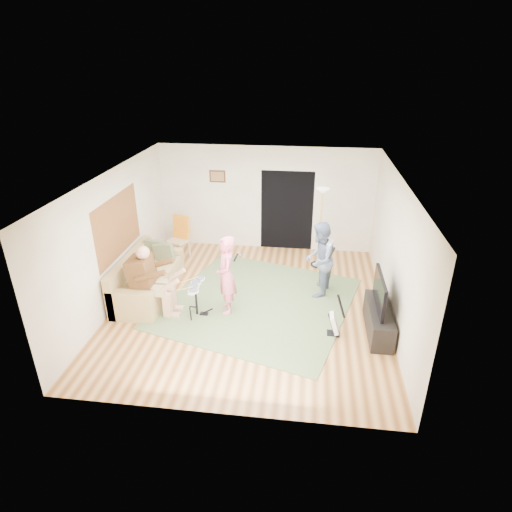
{
  "coord_description": "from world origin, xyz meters",
  "views": [
    {
      "loc": [
        1.09,
        -7.52,
        4.71
      ],
      "look_at": [
        0.09,
        0.3,
        0.99
      ],
      "focal_mm": 30.0,
      "sensor_mm": 36.0,
      "label": 1
    }
  ],
  "objects_px": {
    "guitarist": "(319,260)",
    "sofa": "(145,282)",
    "singer": "(226,275)",
    "torchiere_lamp": "(321,214)",
    "tv_cabinet": "(378,320)",
    "drum_kit": "(196,301)",
    "television": "(380,292)",
    "guitar_spare": "(335,323)",
    "dining_chair": "(179,244)"
  },
  "relations": [
    {
      "from": "guitarist",
      "to": "torchiere_lamp",
      "type": "bearing_deg",
      "value": -168.22
    },
    {
      "from": "sofa",
      "to": "dining_chair",
      "type": "bearing_deg",
      "value": 83.73
    },
    {
      "from": "guitarist",
      "to": "tv_cabinet",
      "type": "bearing_deg",
      "value": 53.9
    },
    {
      "from": "drum_kit",
      "to": "dining_chair",
      "type": "xyz_separation_m",
      "value": [
        -1.1,
        2.5,
        0.08
      ]
    },
    {
      "from": "sofa",
      "to": "guitar_spare",
      "type": "bearing_deg",
      "value": -13.88
    },
    {
      "from": "drum_kit",
      "to": "dining_chair",
      "type": "height_order",
      "value": "dining_chair"
    },
    {
      "from": "guitarist",
      "to": "dining_chair",
      "type": "xyz_separation_m",
      "value": [
        -3.48,
        1.36,
        -0.43
      ]
    },
    {
      "from": "television",
      "to": "drum_kit",
      "type": "bearing_deg",
      "value": 177.75
    },
    {
      "from": "drum_kit",
      "to": "guitarist",
      "type": "height_order",
      "value": "guitarist"
    },
    {
      "from": "guitar_spare",
      "to": "tv_cabinet",
      "type": "relative_size",
      "value": 0.61
    },
    {
      "from": "singer",
      "to": "television",
      "type": "bearing_deg",
      "value": 65.66
    },
    {
      "from": "sofa",
      "to": "television",
      "type": "height_order",
      "value": "television"
    },
    {
      "from": "singer",
      "to": "drum_kit",
      "type": "bearing_deg",
      "value": -85.46
    },
    {
      "from": "guitarist",
      "to": "drum_kit",
      "type": "bearing_deg",
      "value": -51.87
    },
    {
      "from": "television",
      "to": "guitarist",
      "type": "bearing_deg",
      "value": 130.02
    },
    {
      "from": "torchiere_lamp",
      "to": "dining_chair",
      "type": "distance_m",
      "value": 3.62
    },
    {
      "from": "torchiere_lamp",
      "to": "dining_chair",
      "type": "relative_size",
      "value": 1.78
    },
    {
      "from": "torchiere_lamp",
      "to": "dining_chair",
      "type": "xyz_separation_m",
      "value": [
        -3.5,
        -0.04,
        -0.95
      ]
    },
    {
      "from": "torchiere_lamp",
      "to": "drum_kit",
      "type": "bearing_deg",
      "value": -133.38
    },
    {
      "from": "singer",
      "to": "torchiere_lamp",
      "type": "bearing_deg",
      "value": 124.53
    },
    {
      "from": "guitarist",
      "to": "tv_cabinet",
      "type": "xyz_separation_m",
      "value": [
        1.12,
        -1.27,
        -0.57
      ]
    },
    {
      "from": "guitarist",
      "to": "dining_chair",
      "type": "relative_size",
      "value": 1.49
    },
    {
      "from": "drum_kit",
      "to": "singer",
      "type": "relative_size",
      "value": 0.44
    },
    {
      "from": "drum_kit",
      "to": "tv_cabinet",
      "type": "relative_size",
      "value": 0.51
    },
    {
      "from": "guitarist",
      "to": "sofa",
      "type": "bearing_deg",
      "value": -69.86
    },
    {
      "from": "torchiere_lamp",
      "to": "tv_cabinet",
      "type": "bearing_deg",
      "value": -67.68
    },
    {
      "from": "guitarist",
      "to": "television",
      "type": "xyz_separation_m",
      "value": [
        1.07,
        -1.27,
        0.03
      ]
    },
    {
      "from": "dining_chair",
      "to": "television",
      "type": "distance_m",
      "value": 5.27
    },
    {
      "from": "singer",
      "to": "dining_chair",
      "type": "bearing_deg",
      "value": -160.8
    },
    {
      "from": "drum_kit",
      "to": "guitar_spare",
      "type": "bearing_deg",
      "value": -7.11
    },
    {
      "from": "tv_cabinet",
      "to": "television",
      "type": "distance_m",
      "value": 0.6
    },
    {
      "from": "guitarist",
      "to": "dining_chair",
      "type": "height_order",
      "value": "guitarist"
    },
    {
      "from": "drum_kit",
      "to": "guitarist",
      "type": "relative_size",
      "value": 0.44
    },
    {
      "from": "guitar_spare",
      "to": "tv_cabinet",
      "type": "bearing_deg",
      "value": 13.84
    },
    {
      "from": "television",
      "to": "tv_cabinet",
      "type": "bearing_deg",
      "value": 0.0
    },
    {
      "from": "guitarist",
      "to": "torchiere_lamp",
      "type": "xyz_separation_m",
      "value": [
        0.02,
        1.4,
        0.52
      ]
    },
    {
      "from": "tv_cabinet",
      "to": "drum_kit",
      "type": "bearing_deg",
      "value": 177.78
    },
    {
      "from": "guitar_spare",
      "to": "television",
      "type": "relative_size",
      "value": 0.77
    },
    {
      "from": "sofa",
      "to": "guitarist",
      "type": "distance_m",
      "value": 3.75
    },
    {
      "from": "sofa",
      "to": "singer",
      "type": "distance_m",
      "value": 1.98
    },
    {
      "from": "dining_chair",
      "to": "television",
      "type": "height_order",
      "value": "television"
    },
    {
      "from": "singer",
      "to": "guitarist",
      "type": "bearing_deg",
      "value": 99.57
    },
    {
      "from": "singer",
      "to": "dining_chair",
      "type": "distance_m",
      "value": 2.85
    },
    {
      "from": "drum_kit",
      "to": "dining_chair",
      "type": "relative_size",
      "value": 0.65
    },
    {
      "from": "dining_chair",
      "to": "television",
      "type": "bearing_deg",
      "value": -11.55
    },
    {
      "from": "drum_kit",
      "to": "tv_cabinet",
      "type": "distance_m",
      "value": 3.5
    },
    {
      "from": "singer",
      "to": "guitarist",
      "type": "distance_m",
      "value": 2.02
    },
    {
      "from": "sofa",
      "to": "tv_cabinet",
      "type": "xyz_separation_m",
      "value": [
        4.8,
        -0.79,
        -0.05
      ]
    },
    {
      "from": "drum_kit",
      "to": "guitar_spare",
      "type": "distance_m",
      "value": 2.71
    },
    {
      "from": "drum_kit",
      "to": "tv_cabinet",
      "type": "xyz_separation_m",
      "value": [
        3.5,
        -0.14,
        -0.06
      ]
    }
  ]
}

